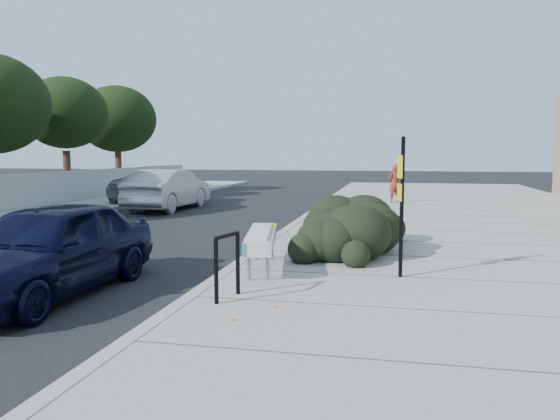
% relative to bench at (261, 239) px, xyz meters
% --- Properties ---
extents(ground, '(120.00, 120.00, 0.00)m').
position_rel_bench_xyz_m(ground, '(-0.60, -0.12, -0.72)').
color(ground, black).
rests_on(ground, ground).
extents(sidewalk_near, '(11.20, 50.00, 0.15)m').
position_rel_bench_xyz_m(sidewalk_near, '(5.00, 4.88, -0.64)').
color(sidewalk_near, gray).
rests_on(sidewalk_near, ground).
extents(curb_near, '(0.22, 50.00, 0.17)m').
position_rel_bench_xyz_m(curb_near, '(-0.60, 4.88, -0.63)').
color(curb_near, '#9E9E99').
rests_on(curb_near, ground).
extents(curb_far, '(0.22, 50.00, 0.17)m').
position_rel_bench_xyz_m(curb_far, '(-8.60, 4.88, -0.63)').
color(curb_far, '#9E9E99').
rests_on(curb_far, ground).
extents(tree_far_e, '(4.00, 4.00, 5.90)m').
position_rel_bench_xyz_m(tree_far_e, '(-13.10, 13.88, 3.47)').
color(tree_far_e, '#332114').
rests_on(tree_far_e, ground).
extents(tree_far_f, '(4.40, 4.40, 6.07)m').
position_rel_bench_xyz_m(tree_far_f, '(-13.10, 18.88, 3.47)').
color(tree_far_f, '#332114').
rests_on(tree_far_f, ground).
extents(bench, '(0.89, 2.44, 0.71)m').
position_rel_bench_xyz_m(bench, '(0.00, 0.00, 0.00)').
color(bench, gray).
rests_on(bench, sidewalk_near).
extents(bike_rack, '(0.21, 0.66, 0.98)m').
position_rel_bench_xyz_m(bike_rack, '(0.00, -2.12, 0.03)').
color(bike_rack, black).
rests_on(bike_rack, sidewalk_near).
extents(sign_post, '(0.12, 0.28, 2.45)m').
position_rel_bench_xyz_m(sign_post, '(2.52, -0.12, 0.83)').
color(sign_post, black).
rests_on(sign_post, sidewalk_near).
extents(hedge, '(2.71, 4.10, 1.41)m').
position_rel_bench_xyz_m(hedge, '(1.52, 2.38, 0.14)').
color(hedge, black).
rests_on(hedge, sidewalk_near).
extents(sedan_navy, '(1.91, 4.56, 1.54)m').
position_rel_bench_xyz_m(sedan_navy, '(-3.10, -1.96, 0.05)').
color(sedan_navy, black).
rests_on(sedan_navy, ground).
extents(wagon_silver, '(1.84, 5.02, 1.64)m').
position_rel_bench_xyz_m(wagon_silver, '(-6.60, 10.90, 0.11)').
color(wagon_silver, '#A2A1A6').
rests_on(wagon_silver, ground).
extents(suv_silver, '(2.98, 5.80, 1.57)m').
position_rel_bench_xyz_m(suv_silver, '(-8.10, 13.65, 0.07)').
color(suv_silver, gray).
rests_on(suv_silver, ground).
extents(pedestrian, '(0.72, 0.66, 1.65)m').
position_rel_bench_xyz_m(pedestrian, '(2.38, 14.42, 0.26)').
color(pedestrian, maroon).
rests_on(pedestrian, sidewalk_near).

